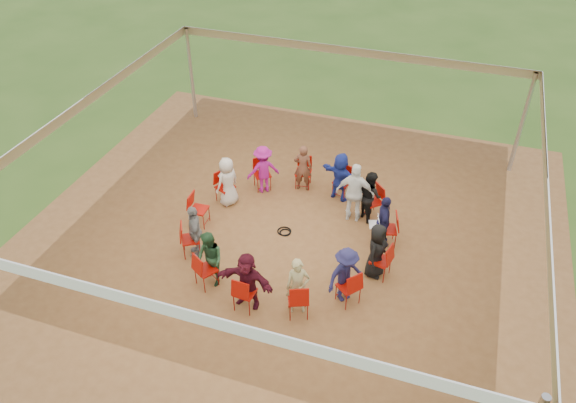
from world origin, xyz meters
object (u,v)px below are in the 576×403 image
(person_seated_10, at_px, (346,275))
(person_seated_8, at_px, (247,280))
(person_seated_1, at_px, (370,195))
(cable_coil, at_px, (285,232))
(chair_5, at_px, (225,187))
(person_seated_6, at_px, (195,231))
(chair_7, at_px, (191,239))
(chair_4, at_px, (262,174))
(person_seated_7, at_px, (210,259))
(chair_3, at_px, (303,173))
(person_seated_5, at_px, (228,181))
(chair_12, at_px, (380,260))
(person_seated_9, at_px, (298,286))
(chair_11, at_px, (348,287))
(standing_person, at_px, (355,193))
(person_seated_4, at_px, (263,169))
(chair_1, at_px, (373,202))
(chair_2, at_px, (342,182))
(chair_8, at_px, (206,270))
(chair_6, at_px, (199,210))
(person_seated_2, at_px, (341,177))
(person_seated_0, at_px, (384,222))
(chair_9, at_px, (245,292))
(person_seated_3, at_px, (303,168))
(laptop, at_px, (377,223))
(person_seated_11, at_px, (376,251))
(chair_0, at_px, (388,230))
(chair_10, at_px, (298,299))

(person_seated_10, bearing_deg, person_seated_8, 152.31)
(person_seated_1, relative_size, person_seated_8, 1.00)
(cable_coil, bearing_deg, person_seated_8, -89.04)
(chair_5, bearing_deg, person_seated_6, 30.55)
(chair_7, bearing_deg, person_seated_10, 56.42)
(chair_4, distance_m, cable_coil, 2.05)
(chair_7, relative_size, person_seated_7, 0.66)
(person_seated_1, bearing_deg, chair_4, 39.84)
(chair_3, height_order, person_seated_5, person_seated_5)
(chair_12, xyz_separation_m, person_seated_9, (-1.42, -1.58, 0.24))
(chair_11, bearing_deg, person_seated_6, 123.58)
(chair_4, xyz_separation_m, standing_person, (2.68, -0.53, 0.38))
(person_seated_1, relative_size, standing_person, 0.84)
(person_seated_4, bearing_deg, chair_1, 140.16)
(chair_1, relative_size, chair_2, 1.00)
(chair_8, distance_m, chair_11, 3.11)
(chair_6, bearing_deg, person_seated_10, 69.80)
(chair_6, xyz_separation_m, person_seated_8, (2.17, -2.12, 0.24))
(chair_2, relative_size, chair_12, 1.00)
(cable_coil, bearing_deg, person_seated_2, 63.54)
(person_seated_6, bearing_deg, chair_2, 111.34)
(chair_7, bearing_deg, person_seated_0, 83.26)
(chair_8, xyz_separation_m, chair_11, (3.07, 0.51, 0.00))
(chair_9, distance_m, person_seated_0, 3.77)
(person_seated_0, relative_size, person_seated_3, 1.00)
(person_seated_3, distance_m, cable_coil, 2.04)
(person_seated_7, height_order, cable_coil, person_seated_7)
(person_seated_2, distance_m, person_seated_9, 4.16)
(chair_9, relative_size, person_seated_3, 0.66)
(chair_7, xyz_separation_m, person_seated_9, (2.91, -0.87, 0.24))
(person_seated_6, relative_size, laptop, 3.45)
(chair_5, relative_size, person_seated_10, 0.66)
(chair_1, bearing_deg, laptop, 151.77)
(chair_5, xyz_separation_m, person_seated_1, (3.72, 0.54, 0.24))
(chair_5, distance_m, cable_coil, 2.08)
(chair_9, height_order, chair_12, same)
(chair_4, xyz_separation_m, person_seated_11, (3.60, -2.31, 0.24))
(chair_5, relative_size, person_seated_2, 0.66)
(chair_0, relative_size, person_seated_9, 0.66)
(person_seated_4, bearing_deg, standing_person, 133.53)
(chair_1, bearing_deg, person_seated_1, 90.00)
(chair_0, height_order, chair_11, same)
(person_seated_5, bearing_deg, chair_5, -90.00)
(person_seated_1, height_order, person_seated_9, same)
(chair_1, relative_size, chair_3, 1.00)
(chair_9, relative_size, person_seated_4, 0.66)
(chair_0, relative_size, person_seated_4, 0.66)
(chair_3, xyz_separation_m, chair_7, (-1.65, -3.49, 0.00))
(chair_11, bearing_deg, person_seated_7, 136.76)
(chair_10, relative_size, person_seated_7, 0.66)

